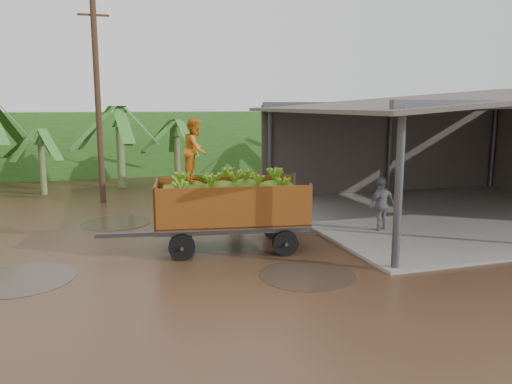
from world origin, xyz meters
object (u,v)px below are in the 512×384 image
banana_trailer (229,204)px  utility_pole (98,103)px  man_blue (235,203)px  man_grey (382,204)px

banana_trailer → utility_pole: 9.25m
man_blue → man_grey: man_grey is taller
banana_trailer → utility_pole: bearing=121.3°
banana_trailer → man_grey: 5.07m
man_blue → banana_trailer: bearing=64.5°
man_grey → utility_pole: utility_pole is taller
man_blue → utility_pole: size_ratio=0.21×
banana_trailer → utility_pole: size_ratio=0.73×
banana_trailer → man_grey: (5.04, 0.36, -0.39)m
man_grey → utility_pole: (-8.37, 7.80, 3.19)m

